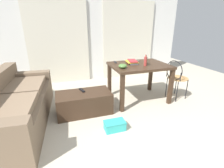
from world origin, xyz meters
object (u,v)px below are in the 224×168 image
(couch, at_px, (15,106))
(bowl, at_px, (123,66))
(shoebox, at_px, (115,126))
(craft_table, at_px, (139,70))
(scissors, at_px, (138,61))
(tv_remote_on_table, at_px, (115,62))
(coffee_table, at_px, (84,103))
(bottle_far, at_px, (146,60))
(book_stack, at_px, (132,62))
(tv_remote_primary, at_px, (82,90))
(wire_chair, at_px, (176,75))
(bottle_near, at_px, (145,61))

(couch, bearing_deg, bowl, 2.18)
(shoebox, bearing_deg, craft_table, 46.82)
(scissors, bearing_deg, tv_remote_on_table, 179.44)
(coffee_table, xyz_separation_m, tv_remote_on_table, (0.77, 0.49, 0.59))
(bottle_far, height_order, bowl, bottle_far)
(book_stack, xyz_separation_m, tv_remote_on_table, (-0.30, 0.18, -0.02))
(book_stack, height_order, scissors, book_stack)
(couch, distance_m, tv_remote_primary, 1.10)
(wire_chair, relative_size, scissors, 8.40)
(coffee_table, height_order, scissors, scissors)
(book_stack, xyz_separation_m, shoebox, (-0.71, -0.99, -0.73))
(craft_table, xyz_separation_m, wire_chair, (0.75, -0.21, -0.13))
(wire_chair, bearing_deg, bottle_near, 174.67)
(bottle_far, xyz_separation_m, scissors, (-0.01, 0.30, -0.07))
(tv_remote_primary, xyz_separation_m, shoebox, (0.36, -0.80, -0.32))
(bottle_far, bearing_deg, couch, -174.32)
(coffee_table, xyz_separation_m, craft_table, (1.18, 0.20, 0.47))
(book_stack, bearing_deg, couch, -170.51)
(tv_remote_on_table, bearing_deg, couch, -155.40)
(coffee_table, height_order, bowl, bowl)
(coffee_table, distance_m, bottle_far, 1.47)
(craft_table, distance_m, scissors, 0.34)
(couch, distance_m, craft_table, 2.31)
(bottle_near, bearing_deg, book_stack, 121.88)
(bottle_near, height_order, shoebox, bottle_near)
(bottle_near, distance_m, tv_remote_primary, 1.32)
(coffee_table, distance_m, tv_remote_primary, 0.23)
(craft_table, distance_m, tv_remote_primary, 1.22)
(couch, bearing_deg, shoebox, -23.57)
(wire_chair, distance_m, scissors, 0.84)
(wire_chair, relative_size, shoebox, 2.65)
(bowl, bearing_deg, shoebox, -119.28)
(couch, height_order, tv_remote_on_table, couch)
(wire_chair, xyz_separation_m, bottle_near, (-0.70, 0.07, 0.33))
(tv_remote_primary, bearing_deg, tv_remote_on_table, 12.58)
(tv_remote_primary, bearing_deg, craft_table, -9.40)
(couch, xyz_separation_m, wire_chair, (3.02, 0.04, 0.20))
(coffee_table, relative_size, scissors, 9.53)
(bottle_near, distance_m, bowl, 0.48)
(bottle_far, distance_m, bowl, 0.59)
(bottle_near, bearing_deg, craft_table, 108.72)
(bowl, height_order, tv_remote_primary, bowl)
(craft_table, relative_size, book_stack, 3.52)
(tv_remote_on_table, distance_m, scissors, 0.53)
(wire_chair, distance_m, book_stack, 0.96)
(craft_table, distance_m, wire_chair, 0.79)
(coffee_table, distance_m, bottle_near, 1.40)
(book_stack, xyz_separation_m, scissors, (0.24, 0.18, -0.03))
(craft_table, relative_size, bowl, 7.16)
(book_stack, distance_m, scissors, 0.30)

